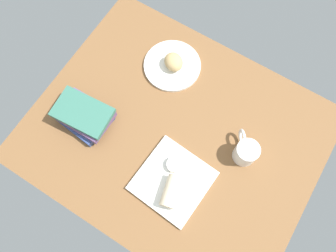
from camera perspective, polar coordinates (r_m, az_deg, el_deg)
name	(u,v)px	position (r cm, az deg, el deg)	size (l,w,h in cm)	color
dining_table	(175,135)	(131.62, 1.20, -1.61)	(110.00, 90.00, 4.00)	brown
round_plate	(172,66)	(140.82, 0.74, 10.33)	(23.83, 23.83, 1.40)	white
scone_pastry	(174,62)	(137.47, 0.97, 10.96)	(8.53, 7.29, 5.94)	tan
square_plate	(173,181)	(124.62, 0.84, -9.37)	(25.05, 25.05, 1.60)	white
sauce_cup	(174,165)	(123.56, 1.11, -6.64)	(5.89, 5.89, 2.52)	silver
breakfast_wrap	(172,192)	(120.23, 0.66, -11.19)	(5.91, 5.91, 11.32)	beige
book_stack	(84,116)	(131.58, -14.19, 1.75)	(22.46, 16.63, 8.52)	#33477F
coffee_mug	(246,152)	(126.08, 13.22, -4.30)	(10.80, 11.79, 9.41)	white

